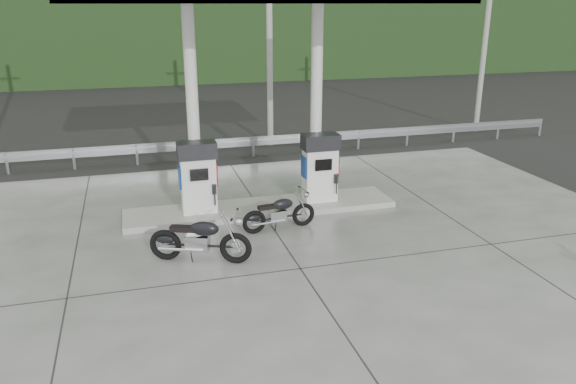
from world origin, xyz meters
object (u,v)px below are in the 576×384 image
object	(u,v)px
gas_pump_left	(198,177)
motorcycle_left	(279,213)
gas_pump_right	(320,168)
motorcycle_right	(200,240)

from	to	relation	value
gas_pump_left	motorcycle_left	world-z (taller)	gas_pump_left
gas_pump_right	motorcycle_left	distance (m)	2.09
motorcycle_right	motorcycle_left	bearing A→B (deg)	53.59
motorcycle_left	motorcycle_right	world-z (taller)	motorcycle_right
gas_pump_left	motorcycle_right	bearing A→B (deg)	-96.87
motorcycle_left	motorcycle_right	distance (m)	2.39
gas_pump_right	motorcycle_right	bearing A→B (deg)	-143.67
gas_pump_left	motorcycle_left	distance (m)	2.28
gas_pump_left	motorcycle_left	xyz separation A→B (m)	(1.73, -1.34, -0.64)
gas_pump_right	motorcycle_right	world-z (taller)	gas_pump_right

